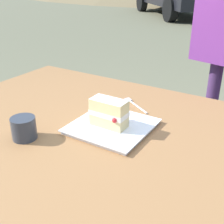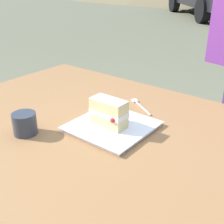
% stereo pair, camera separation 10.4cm
% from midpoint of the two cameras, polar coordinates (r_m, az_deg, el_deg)
% --- Properties ---
extents(patio_table, '(1.38, 1.04, 0.77)m').
position_cam_midpoint_polar(patio_table, '(1.12, -1.35, -7.45)').
color(patio_table, olive).
rests_on(patio_table, ground).
extents(dessert_plate, '(0.27, 0.27, 0.02)m').
position_cam_midpoint_polar(dessert_plate, '(1.06, 2.79, -2.89)').
color(dessert_plate, white).
rests_on(dessert_plate, patio_table).
extents(cake_slice, '(0.13, 0.08, 0.10)m').
position_cam_midpoint_polar(cake_slice, '(1.03, 2.26, -0.20)').
color(cake_slice, '#EAD18C').
rests_on(cake_slice, dessert_plate).
extents(dessert_fork, '(0.15, 0.10, 0.01)m').
position_cam_midpoint_polar(dessert_fork, '(1.25, 7.84, 1.19)').
color(dessert_fork, silver).
rests_on(dessert_fork, patio_table).
extents(coffee_cup, '(0.08, 0.08, 0.08)m').
position_cam_midpoint_polar(coffee_cup, '(1.05, -13.89, -2.21)').
color(coffee_cup, '#333842').
rests_on(coffee_cup, patio_table).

